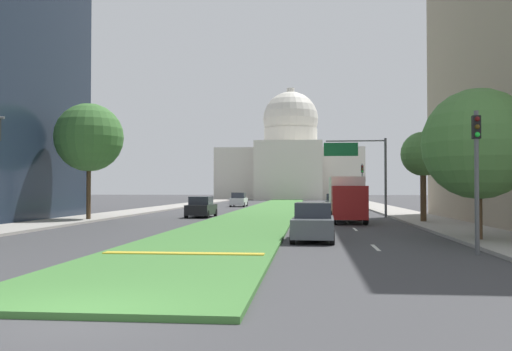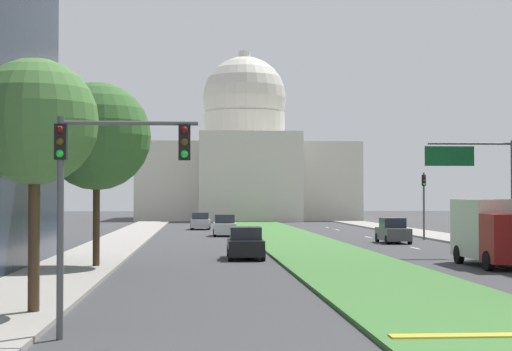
# 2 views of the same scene
# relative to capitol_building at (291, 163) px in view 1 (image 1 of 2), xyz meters

# --- Properties ---
(ground_plane) EXTENTS (260.29, 260.29, 0.00)m
(ground_plane) POSITION_rel_capitol_building_xyz_m (0.00, -58.36, -8.23)
(ground_plane) COLOR #3D3D3F
(grass_median) EXTENTS (6.19, 106.48, 0.14)m
(grass_median) POSITION_rel_capitol_building_xyz_m (0.00, -64.27, -8.16)
(grass_median) COLOR #427A38
(grass_median) RESTS_ON ground_plane
(median_curb_nose) EXTENTS (5.57, 0.50, 0.04)m
(median_curb_nose) POSITION_rel_capitol_building_xyz_m (0.00, -108.51, -8.07)
(median_curb_nose) COLOR gold
(median_curb_nose) RESTS_ON grass_median
(lane_dashes_right) EXTENTS (0.16, 70.82, 0.01)m
(lane_dashes_right) POSITION_rel_capitol_building_xyz_m (6.96, -70.60, -8.23)
(lane_dashes_right) COLOR silver
(lane_dashes_right) RESTS_ON ground_plane
(sidewalk_left) EXTENTS (4.00, 106.48, 0.15)m
(sidewalk_left) POSITION_rel_capitol_building_xyz_m (-12.82, -70.19, -8.16)
(sidewalk_left) COLOR #9E9991
(sidewalk_left) RESTS_ON ground_plane
(sidewalk_right) EXTENTS (4.00, 106.48, 0.15)m
(sidewalk_right) POSITION_rel_capitol_building_xyz_m (12.82, -70.19, -8.16)
(sidewalk_right) COLOR #9E9991
(sidewalk_right) RESTS_ON ground_plane
(capitol_building) EXTENTS (31.66, 29.38, 25.65)m
(capitol_building) POSITION_rel_capitol_building_xyz_m (0.00, 0.00, 0.00)
(capitol_building) COLOR beige
(capitol_building) RESTS_ON ground_plane
(traffic_light_near_right) EXTENTS (0.28, 0.35, 5.20)m
(traffic_light_near_right) POSITION_rel_capitol_building_xyz_m (10.32, -106.61, -4.92)
(traffic_light_near_right) COLOR #515456
(traffic_light_near_right) RESTS_ON ground_plane
(traffic_light_far_right) EXTENTS (0.28, 0.35, 5.20)m
(traffic_light_far_right) POSITION_rel_capitol_building_xyz_m (10.32, -63.36, -4.92)
(traffic_light_far_right) COLOR #515456
(traffic_light_far_right) RESTS_ON ground_plane
(overhead_guide_sign) EXTENTS (5.12, 0.20, 6.50)m
(overhead_guide_sign) POSITION_rel_capitol_building_xyz_m (8.68, -81.25, -3.61)
(overhead_guide_sign) COLOR #515456
(overhead_guide_sign) RESTS_ON ground_plane
(street_tree_right_near) EXTENTS (4.90, 4.90, 6.82)m
(street_tree_right_near) POSITION_rel_capitol_building_xyz_m (11.75, -101.93, -3.88)
(street_tree_right_near) COLOR #4C3823
(street_tree_right_near) RESTS_ON ground_plane
(street_tree_left_mid) EXTENTS (5.00, 5.00, 8.63)m
(street_tree_left_mid) POSITION_rel_capitol_building_xyz_m (-11.79, -88.10, -2.12)
(street_tree_left_mid) COLOR #4C3823
(street_tree_left_mid) RESTS_ON ground_plane
(street_tree_right_mid) EXTENTS (3.02, 3.02, 6.26)m
(street_tree_right_mid) POSITION_rel_capitol_building_xyz_m (12.03, -88.66, -3.55)
(street_tree_right_mid) COLOR #4C3823
(street_tree_right_mid) RESTS_ON ground_plane
(sedan_lead_stopped) EXTENTS (2.03, 4.48, 1.74)m
(sedan_lead_stopped) POSITION_rel_capitol_building_xyz_m (4.49, -101.80, -7.42)
(sedan_lead_stopped) COLOR #4C5156
(sedan_lead_stopped) RESTS_ON ground_plane
(sedan_midblock) EXTENTS (2.00, 4.40, 1.72)m
(sedan_midblock) POSITION_rel_capitol_building_xyz_m (-4.57, -82.24, -7.43)
(sedan_midblock) COLOR black
(sedan_midblock) RESTS_ON ground_plane
(sedan_distant) EXTENTS (1.84, 4.11, 1.81)m
(sedan_distant) POSITION_rel_capitol_building_xyz_m (6.92, -67.48, -7.39)
(sedan_distant) COLOR #4C5156
(sedan_distant) RESTS_ON ground_plane
(sedan_far_horizon) EXTENTS (1.94, 4.12, 1.84)m
(sedan_far_horizon) POSITION_rel_capitol_building_xyz_m (-4.84, -55.78, -7.38)
(sedan_far_horizon) COLOR silver
(sedan_far_horizon) RESTS_ON ground_plane
(sedan_very_far) EXTENTS (2.09, 4.30, 1.74)m
(sedan_very_far) POSITION_rel_capitol_building_xyz_m (-6.82, -41.04, -7.42)
(sedan_very_far) COLOR #BCBCC1
(sedan_very_far) RESTS_ON ground_plane
(box_truck_delivery) EXTENTS (2.40, 6.40, 3.20)m
(box_truck_delivery) POSITION_rel_capitol_building_xyz_m (6.94, -88.03, -6.56)
(box_truck_delivery) COLOR maroon
(box_truck_delivery) RESTS_ON ground_plane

